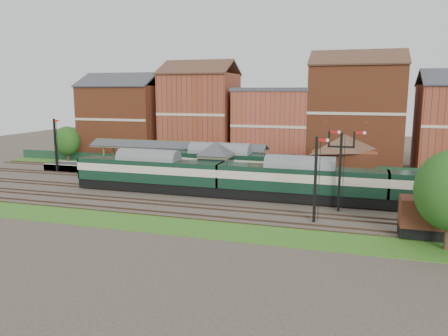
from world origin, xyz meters
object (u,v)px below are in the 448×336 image
(signal_box, at_px, (216,164))
(platform_railcar, at_px, (220,165))
(semaphore_bracket, at_px, (341,166))
(dmu_train, at_px, (300,180))
(goods_van_a, at_px, (438,215))

(signal_box, xyz_separation_m, platform_railcar, (-0.45, 3.25, -0.61))
(signal_box, height_order, platform_railcar, signal_box)
(signal_box, distance_m, semaphore_bracket, 16.16)
(semaphore_bracket, height_order, dmu_train, semaphore_bracket)
(semaphore_bracket, bearing_deg, signal_box, 159.08)
(semaphore_bracket, bearing_deg, platform_railcar, 149.84)
(signal_box, distance_m, platform_railcar, 3.34)
(signal_box, relative_size, semaphore_bracket, 0.73)
(signal_box, distance_m, dmu_train, 11.20)
(platform_railcar, bearing_deg, goods_van_a, -33.33)
(signal_box, relative_size, goods_van_a, 1.02)
(goods_van_a, bearing_deg, dmu_train, 144.08)
(signal_box, xyz_separation_m, semaphore_bracket, (15.04, -5.75, 1.44))
(semaphore_bracket, bearing_deg, dmu_train, 150.09)
(platform_railcar, bearing_deg, signal_box, -82.11)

